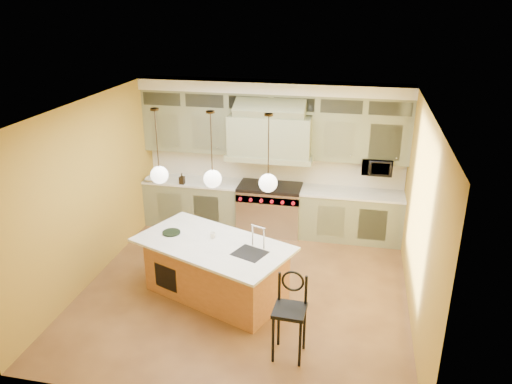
% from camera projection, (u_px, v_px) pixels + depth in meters
% --- Properties ---
extents(floor, '(5.00, 5.00, 0.00)m').
position_uv_depth(floor, '(245.00, 289.00, 7.91)').
color(floor, brown).
rests_on(floor, ground).
extents(ceiling, '(5.00, 5.00, 0.00)m').
position_uv_depth(ceiling, '(243.00, 108.00, 6.84)').
color(ceiling, white).
rests_on(ceiling, wall_back).
extents(wall_back, '(5.00, 0.00, 5.00)m').
position_uv_depth(wall_back, '(274.00, 155.00, 9.65)').
color(wall_back, '#B08A30').
rests_on(wall_back, ground).
extents(wall_front, '(5.00, 0.00, 5.00)m').
position_uv_depth(wall_front, '(189.00, 299.00, 5.10)').
color(wall_front, '#B08A30').
rests_on(wall_front, ground).
extents(wall_left, '(0.00, 5.00, 5.00)m').
position_uv_depth(wall_left, '(90.00, 192.00, 7.86)').
color(wall_left, '#B08A30').
rests_on(wall_left, ground).
extents(wall_right, '(0.00, 5.00, 5.00)m').
position_uv_depth(wall_right, '(420.00, 219.00, 6.90)').
color(wall_right, '#B08A30').
rests_on(wall_right, ground).
extents(back_cabinetry, '(5.00, 0.77, 2.90)m').
position_uv_depth(back_cabinetry, '(271.00, 160.00, 9.42)').
color(back_cabinetry, gray).
rests_on(back_cabinetry, floor).
extents(range, '(1.20, 0.74, 0.96)m').
position_uv_depth(range, '(270.00, 208.00, 9.68)').
color(range, silver).
rests_on(range, floor).
extents(kitchen_island, '(2.59, 2.00, 1.35)m').
position_uv_depth(kitchen_island, '(216.00, 268.00, 7.58)').
color(kitchen_island, '#995C36').
rests_on(kitchen_island, floor).
extents(counter_stool, '(0.42, 0.42, 1.15)m').
position_uv_depth(counter_stool, '(290.00, 311.00, 6.25)').
color(counter_stool, black).
rests_on(counter_stool, floor).
extents(microwave, '(0.54, 0.37, 0.30)m').
position_uv_depth(microwave, '(377.00, 166.00, 9.05)').
color(microwave, black).
rests_on(microwave, back_cabinetry).
extents(oil_bottle_a, '(0.11, 0.11, 0.29)m').
position_uv_depth(oil_bottle_a, '(210.00, 179.00, 9.48)').
color(oil_bottle_a, black).
rests_on(oil_bottle_a, back_cabinetry).
extents(oil_bottle_b, '(0.10, 0.10, 0.22)m').
position_uv_depth(oil_bottle_b, '(182.00, 179.00, 9.60)').
color(oil_bottle_b, black).
rests_on(oil_bottle_b, back_cabinetry).
extents(fruit_bowl, '(0.29, 0.29, 0.07)m').
position_uv_depth(fruit_bowl, '(153.00, 179.00, 9.77)').
color(fruit_bowl, beige).
rests_on(fruit_bowl, back_cabinetry).
extents(cup, '(0.11, 0.11, 0.09)m').
position_uv_depth(cup, '(213.00, 235.00, 7.53)').
color(cup, white).
rests_on(cup, kitchen_island).
extents(pendant_left, '(0.26, 0.26, 1.11)m').
position_uv_depth(pendant_left, '(159.00, 173.00, 7.19)').
color(pendant_left, '#2D2319').
rests_on(pendant_left, ceiling).
extents(pendant_center, '(0.26, 0.26, 1.11)m').
position_uv_depth(pendant_center, '(213.00, 177.00, 7.04)').
color(pendant_center, '#2D2319').
rests_on(pendant_center, ceiling).
extents(pendant_right, '(0.26, 0.26, 1.11)m').
position_uv_depth(pendant_right, '(268.00, 181.00, 6.89)').
color(pendant_right, '#2D2319').
rests_on(pendant_right, ceiling).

